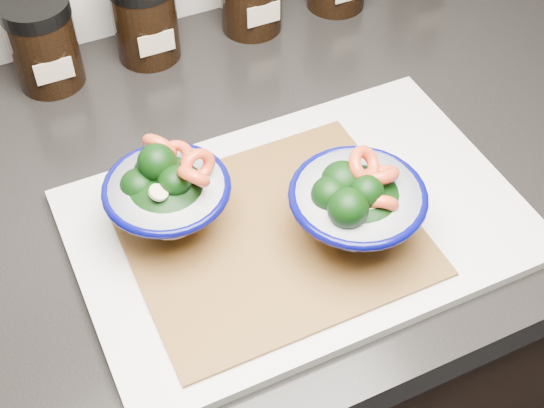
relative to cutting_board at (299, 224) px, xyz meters
name	(u,v)px	position (x,y,z in m)	size (l,w,h in m)	color
cabinet	(361,333)	(0.18, 0.10, -0.48)	(3.43, 0.58, 0.86)	black
countertop	(394,130)	(0.18, 0.10, -0.03)	(3.50, 0.60, 0.04)	black
cutting_board	(299,224)	(0.00, 0.00, 0.00)	(0.45, 0.30, 0.01)	silver
bamboo_mat	(272,235)	(-0.03, -0.01, 0.01)	(0.28, 0.24, 0.00)	#905E2B
bowl_left	(167,195)	(-0.12, 0.05, 0.05)	(0.12, 0.12, 0.10)	white
bowl_right	(356,206)	(0.04, -0.04, 0.05)	(0.13, 0.13, 0.10)	white
spice_jar_a	(43,43)	(-0.17, 0.34, 0.05)	(0.08, 0.08, 0.11)	black
spice_jar_b	(145,17)	(-0.04, 0.34, 0.05)	(0.08, 0.08, 0.11)	black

